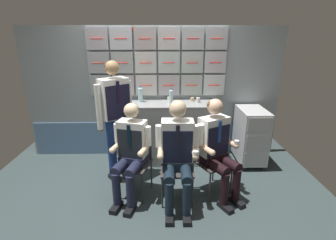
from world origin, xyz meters
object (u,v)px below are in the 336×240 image
object	(u,v)px
water_bottle_blue_cap	(171,96)
crew_member_standing	(115,112)
crew_member_right	(178,150)
crew_member_by_counter	(217,145)
folding_chair_by_counter	(208,154)
paper_cup_blue	(192,99)
crew_member_left	(130,149)
folding_chair_right	(177,159)
folding_chair_left	(136,155)
service_trolley	(251,135)

from	to	relation	value
water_bottle_blue_cap	crew_member_standing	bearing A→B (deg)	-147.09
crew_member_right	crew_member_by_counter	xyz separation A→B (m)	(0.51, 0.17, -0.02)
crew_member_right	water_bottle_blue_cap	distance (m)	1.18
folding_chair_by_counter	paper_cup_blue	xyz separation A→B (m)	(-0.12, 0.93, 0.51)
crew_member_left	folding_chair_by_counter	bearing A→B (deg)	10.06
folding_chair_by_counter	water_bottle_blue_cap	world-z (taller)	water_bottle_blue_cap
folding_chair_right	folding_chair_by_counter	bearing A→B (deg)	19.84
crew_member_left	folding_chair_by_counter	world-z (taller)	crew_member_left
paper_cup_blue	crew_member_left	bearing A→B (deg)	-128.58
crew_member_right	crew_member_by_counter	distance (m)	0.54
folding_chair_by_counter	crew_member_standing	world-z (taller)	crew_member_standing
folding_chair_left	crew_member_right	distance (m)	0.64
folding_chair_right	folding_chair_left	bearing A→B (deg)	166.11
folding_chair_by_counter	crew_member_by_counter	xyz separation A→B (m)	(0.08, -0.14, 0.19)
folding_chair_left	service_trolley	bearing A→B (deg)	22.46
paper_cup_blue	water_bottle_blue_cap	bearing A→B (deg)	-160.62
folding_chair_right	water_bottle_blue_cap	bearing A→B (deg)	92.52
folding_chair_right	paper_cup_blue	world-z (taller)	paper_cup_blue
service_trolley	crew_member_left	bearing A→B (deg)	-153.95
crew_member_right	folding_chair_by_counter	distance (m)	0.57
folding_chair_by_counter	crew_member_by_counter	bearing A→B (deg)	-60.90
service_trolley	folding_chair_left	size ratio (longest dim) A/B	1.08
folding_chair_left	crew_member_right	size ratio (longest dim) A/B	0.64
crew_member_by_counter	crew_member_standing	size ratio (longest dim) A/B	0.75
crew_member_left	crew_member_right	world-z (taller)	crew_member_right
crew_member_left	crew_member_standing	distance (m)	0.63
crew_member_left	folding_chair_right	bearing A→B (deg)	2.38
water_bottle_blue_cap	paper_cup_blue	bearing A→B (deg)	19.38
paper_cup_blue	crew_member_standing	bearing A→B (deg)	-150.91
crew_member_right	water_bottle_blue_cap	bearing A→B (deg)	92.01
water_bottle_blue_cap	crew_member_left	bearing A→B (deg)	-118.53
service_trolley	crew_member_right	world-z (taller)	crew_member_right
folding_chair_right	crew_member_by_counter	size ratio (longest dim) A/B	0.66
crew_member_left	paper_cup_blue	bearing A→B (deg)	51.42
crew_member_right	folding_chair_by_counter	bearing A→B (deg)	35.87
folding_chair_by_counter	folding_chair_right	bearing A→B (deg)	-160.16
folding_chair_by_counter	water_bottle_blue_cap	distance (m)	1.10
crew_member_standing	paper_cup_blue	bearing A→B (deg)	29.09
crew_member_by_counter	water_bottle_blue_cap	xyz separation A→B (m)	(-0.55, 0.94, 0.40)
folding_chair_right	folding_chair_by_counter	xyz separation A→B (m)	(0.43, 0.15, 0.00)
crew_member_right	folding_chair_right	bearing A→B (deg)	88.91
water_bottle_blue_cap	paper_cup_blue	world-z (taller)	water_bottle_blue_cap
crew_member_left	water_bottle_blue_cap	bearing A→B (deg)	61.47
crew_member_left	crew_member_standing	bearing A→B (deg)	117.47
paper_cup_blue	crew_member_right	bearing A→B (deg)	-103.97
folding_chair_by_counter	service_trolley	bearing A→B (deg)	41.16
folding_chair_right	crew_member_right	size ratio (longest dim) A/B	0.64
crew_member_by_counter	paper_cup_blue	distance (m)	1.13
crew_member_left	crew_member_standing	xyz separation A→B (m)	(-0.25, 0.48, 0.34)
crew_member_standing	folding_chair_by_counter	bearing A→B (deg)	-13.41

